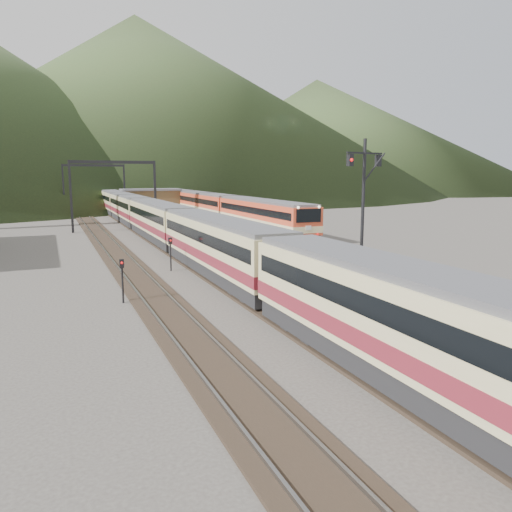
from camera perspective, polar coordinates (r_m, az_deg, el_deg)
name	(u,v)px	position (r m, az deg, el deg)	size (l,w,h in m)	color
track_main	(170,246)	(45.41, -9.80, 1.09)	(2.60, 200.00, 0.23)	black
track_far	(113,250)	(44.59, -16.07, 0.70)	(2.60, 200.00, 0.23)	black
track_second	(285,240)	(49.21, 3.37, 1.85)	(2.60, 200.00, 0.23)	black
platform	(236,241)	(45.02, -2.28, 1.70)	(8.00, 100.00, 1.00)	gray
gantry_near	(114,182)	(59.27, -15.95, 8.14)	(9.55, 0.25, 8.00)	black
gantry_far	(94,180)	(84.15, -18.00, 8.31)	(9.55, 0.25, 8.00)	black
station_shed	(151,198)	(83.39, -11.95, 6.48)	(9.40, 4.40, 3.10)	brown
hill_b	(138,103)	(239.24, -13.37, 16.60)	(220.00, 220.00, 75.00)	#344525
hill_c	(316,134)	(245.85, 6.86, 13.65)	(160.00, 160.00, 50.00)	#344525
main_train	(158,221)	(49.85, -11.09, 3.89)	(2.72, 93.54, 3.32)	beige
second_train	(207,205)	(73.36, -5.64, 5.88)	(3.01, 61.74, 3.68)	#D74829
signal_mast	(363,204)	(21.92, 12.13, 5.87)	(2.14, 0.71, 6.98)	black
short_signal_b	(170,250)	(34.12, -9.75, 0.73)	(0.27, 0.23, 2.27)	black
short_signal_c	(122,275)	(26.15, -15.05, -2.09)	(0.22, 0.17, 2.27)	black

